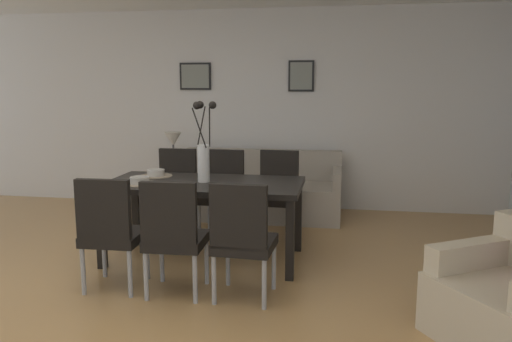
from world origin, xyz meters
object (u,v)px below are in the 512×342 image
dining_table (204,190)px  dining_chair_far_right (223,188)px  dining_chair_mid_left (242,236)px  table_lamp (173,143)px  framed_picture_left (195,76)px  centerpiece_vase (203,151)px  bowl_near_right (156,172)px  bowl_near_left (139,180)px  sofa (259,194)px  dining_chair_near_left (111,228)px  dining_chair_mid_right (277,189)px  side_table (174,191)px  dining_chair_far_left (174,232)px  framed_picture_center (301,76)px  dining_chair_near_right (175,187)px

dining_table → dining_chair_far_right: 0.85m
dining_chair_mid_left → table_lamp: table_lamp is taller
table_lamp → framed_picture_left: (0.19, 0.43, 0.85)m
centerpiece_vase → bowl_near_right: (-0.54, 0.20, -0.24)m
dining_table → centerpiece_vase: size_ratio=2.45×
bowl_near_left → bowl_near_right: 0.40m
bowl_near_right → sofa: bowl_near_right is taller
bowl_near_right → dining_chair_near_left: bearing=-89.1°
dining_chair_mid_right → side_table: dining_chair_mid_right is taller
bowl_near_left → bowl_near_right: bearing=90.0°
dining_chair_far_left → dining_chair_near_left: bearing=177.9°
dining_chair_mid_left → centerpiece_vase: 1.13m
dining_chair_far_right → framed_picture_center: 1.97m
dining_table → table_lamp: bearing=117.0°
dining_chair_near_right → dining_chair_far_right: bearing=-0.1°
bowl_near_left → dining_chair_far_left: bearing=-50.9°
dining_chair_near_right → dining_chair_mid_right: bearing=2.6°
dining_chair_far_right → framed_picture_left: framed_picture_left is taller
table_lamp → dining_chair_near_right: bearing=-70.3°
dining_chair_mid_right → bowl_near_right: 1.33m
sofa → framed_picture_left: bearing=153.0°
dining_chair_far_right → table_lamp: size_ratio=1.80×
dining_table → dining_chair_mid_right: (0.57, 0.88, -0.15)m
dining_chair_mid_left → dining_chair_mid_right: same height
dining_chair_mid_left → dining_chair_mid_right: size_ratio=1.00×
framed_picture_center → dining_chair_far_right: bearing=-118.3°
dining_chair_far_left → bowl_near_right: bearing=116.8°
dining_table → bowl_near_right: size_ratio=10.59×
dining_chair_far_right → centerpiece_vase: bearing=-88.4°
dining_chair_near_right → bowl_near_left: 1.07m
bowl_near_left → framed_picture_center: size_ratio=0.43×
bowl_near_left → centerpiece_vase: bearing=20.6°
dining_chair_mid_right → bowl_near_right: (-1.11, -0.68, 0.27)m
bowl_near_left → sofa: bearing=67.7°
dining_chair_near_right → framed_picture_left: 1.83m
dining_chair_near_left → centerpiece_vase: size_ratio=1.25×
dining_chair_far_left → dining_chair_far_right: same height
dining_chair_mid_right → framed_picture_left: size_ratio=2.17×
bowl_near_left → sofa: size_ratio=0.08×
dining_chair_mid_right → dining_chair_near_right: bearing=-177.4°
sofa → framed_picture_left: 1.81m
dining_chair_near_left → centerpiece_vase: 1.12m
sofa → dining_table: bearing=-98.0°
dining_chair_near_left → dining_chair_far_left: same height
dining_chair_near_left → dining_chair_far_left: size_ratio=1.00×
dining_chair_mid_left → dining_chair_mid_right: 1.75m
framed_picture_center → sofa: bearing=-134.1°
dining_table → dining_chair_near_left: dining_chair_near_left is taller
dining_chair_mid_left → bowl_near_right: size_ratio=5.41×
dining_chair_far_right → bowl_near_right: dining_chair_far_right is taller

